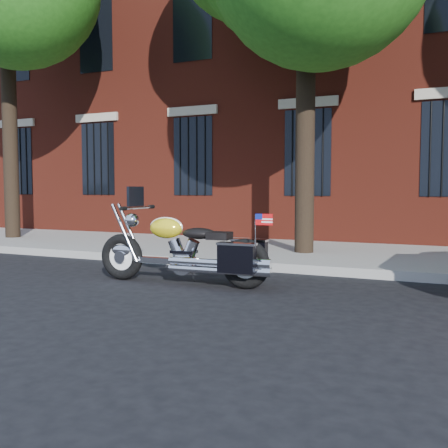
% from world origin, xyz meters
% --- Properties ---
extents(ground, '(120.00, 120.00, 0.00)m').
position_xyz_m(ground, '(0.00, 0.00, 0.00)').
color(ground, black).
rests_on(ground, ground).
extents(curb, '(40.00, 0.16, 0.15)m').
position_xyz_m(curb, '(0.00, 1.38, 0.07)').
color(curb, gray).
rests_on(curb, ground).
extents(sidewalk, '(40.00, 3.60, 0.15)m').
position_xyz_m(sidewalk, '(0.00, 3.26, 0.07)').
color(sidewalk, gray).
rests_on(sidewalk, ground).
extents(building, '(26.00, 10.08, 12.00)m').
position_xyz_m(building, '(0.00, 10.06, 6.00)').
color(building, maroon).
rests_on(building, ground).
extents(motorcycle, '(2.77, 0.83, 1.39)m').
position_xyz_m(motorcycle, '(-0.33, -0.22, 0.47)').
color(motorcycle, black).
rests_on(motorcycle, ground).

